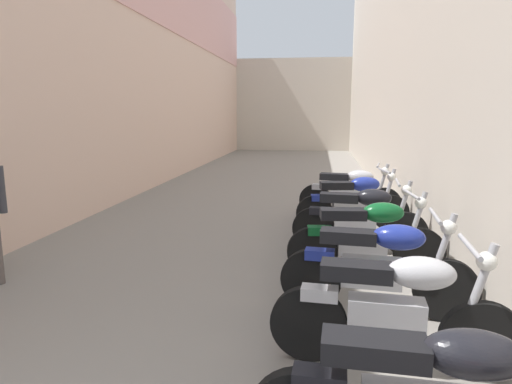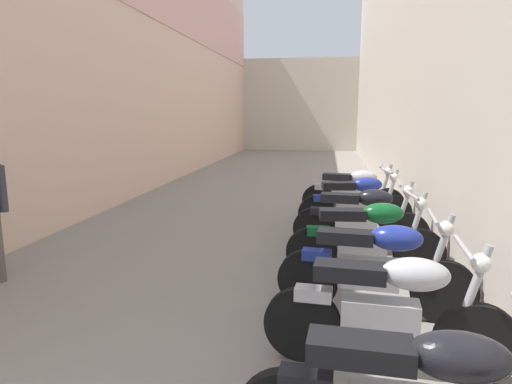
% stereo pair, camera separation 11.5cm
% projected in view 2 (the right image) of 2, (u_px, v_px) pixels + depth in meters
% --- Properties ---
extents(ground_plane, '(38.98, 38.98, 0.00)m').
position_uv_depth(ground_plane, '(258.00, 202.00, 9.62)').
color(ground_plane, gray).
extents(building_left, '(0.45, 22.98, 7.48)m').
position_uv_depth(building_left, '(152.00, 39.00, 11.35)').
color(building_left, beige).
rests_on(building_left, ground).
extents(building_right, '(0.45, 22.98, 7.80)m').
position_uv_depth(building_right, '(401.00, 27.00, 10.39)').
color(building_right, beige).
rests_on(building_right, ground).
extents(building_far_end, '(8.74, 2.00, 4.59)m').
position_uv_depth(building_far_end, '(301.00, 105.00, 23.30)').
color(building_far_end, beige).
rests_on(building_far_end, ground).
extents(motorcycle_third, '(1.85, 0.58, 1.04)m').
position_uv_depth(motorcycle_third, '(389.00, 308.00, 3.27)').
color(motorcycle_third, black).
rests_on(motorcycle_third, ground).
extents(motorcycle_fourth, '(1.85, 0.58, 1.04)m').
position_uv_depth(motorcycle_fourth, '(375.00, 265.00, 4.19)').
color(motorcycle_fourth, black).
rests_on(motorcycle_fourth, ground).
extents(motorcycle_fifth, '(1.85, 0.58, 1.04)m').
position_uv_depth(motorcycle_fifth, '(367.00, 237.00, 5.16)').
color(motorcycle_fifth, black).
rests_on(motorcycle_fifth, ground).
extents(motorcycle_sixth, '(1.85, 0.58, 1.04)m').
position_uv_depth(motorcycle_sixth, '(361.00, 217.00, 6.10)').
color(motorcycle_sixth, black).
rests_on(motorcycle_sixth, ground).
extents(motorcycle_seventh, '(1.84, 0.58, 1.04)m').
position_uv_depth(motorcycle_seventh, '(356.00, 202.00, 7.18)').
color(motorcycle_seventh, black).
rests_on(motorcycle_seventh, ground).
extents(motorcycle_eighth, '(1.84, 0.58, 1.04)m').
position_uv_depth(motorcycle_eighth, '(353.00, 192.00, 8.07)').
color(motorcycle_eighth, black).
rests_on(motorcycle_eighth, ground).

